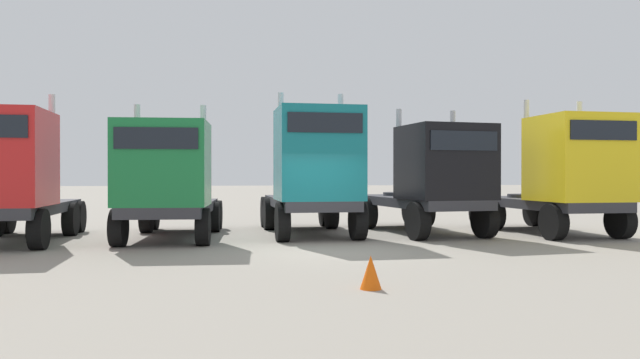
% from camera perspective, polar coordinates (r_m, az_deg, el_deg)
% --- Properties ---
extents(ground, '(200.00, 200.00, 0.00)m').
position_cam_1_polar(ground, '(14.99, 0.89, -6.81)').
color(ground, gray).
extents(semi_truck_red, '(2.76, 6.10, 4.18)m').
position_cam_1_polar(semi_truck_red, '(18.10, -27.64, 0.38)').
color(semi_truck_red, '#333338').
rests_on(semi_truck_red, ground).
extents(semi_truck_green, '(2.86, 6.39, 3.95)m').
position_cam_1_polar(semi_truck_green, '(17.61, -14.26, -0.12)').
color(semi_truck_green, '#333338').
rests_on(semi_truck_green, ground).
extents(semi_truck_teal, '(2.73, 6.33, 4.46)m').
position_cam_1_polar(semi_truck_teal, '(18.28, -0.58, 0.72)').
color(semi_truck_teal, '#333338').
rests_on(semi_truck_teal, ground).
extents(semi_truck_black, '(3.34, 6.70, 3.99)m').
position_cam_1_polar(semi_truck_black, '(19.19, 10.60, 0.03)').
color(semi_truck_black, '#333338').
rests_on(semi_truck_black, ground).
extents(semi_truck_yellow, '(2.84, 6.02, 4.28)m').
position_cam_1_polar(semi_truck_yellow, '(20.10, 22.28, 0.44)').
color(semi_truck_yellow, '#333338').
rests_on(semi_truck_yellow, ground).
extents(traffic_cone_near, '(0.36, 0.36, 0.56)m').
position_cam_1_polar(traffic_cone_near, '(10.03, 4.84, -8.77)').
color(traffic_cone_near, '#F2590C').
rests_on(traffic_cone_near, ground).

